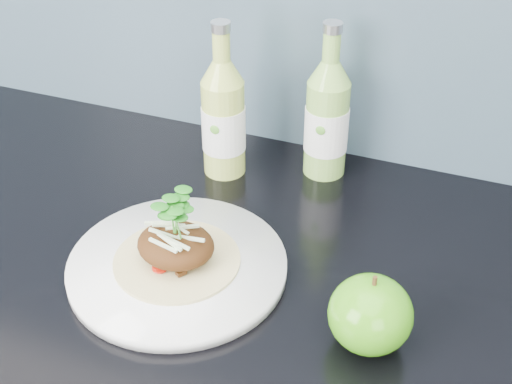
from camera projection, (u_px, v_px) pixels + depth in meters
The scene contains 5 objects.
dinner_plate at pixel (178, 266), 0.87m from camera, with size 0.31×0.31×0.02m.
pork_taco at pixel (176, 243), 0.85m from camera, with size 0.15×0.15×0.10m.
green_apple at pixel (370, 314), 0.75m from camera, with size 0.12×0.12×0.10m.
cider_bottle_left at pixel (223, 118), 1.01m from camera, with size 0.07×0.07×0.23m.
cider_bottle_right at pixel (327, 119), 1.01m from camera, with size 0.08×0.08×0.23m.
Camera 1 is at (0.23, 1.06, 1.48)m, focal length 50.00 mm.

